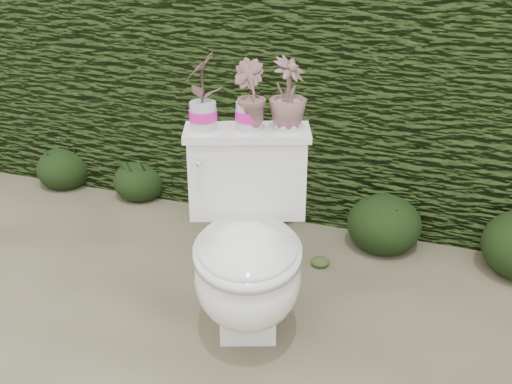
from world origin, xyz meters
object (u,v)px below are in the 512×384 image
(potted_plant_left, at_px, (202,92))
(toilet, at_px, (248,252))
(potted_plant_right, at_px, (288,96))
(potted_plant_center, at_px, (249,98))

(potted_plant_left, bearing_deg, toilet, 54.28)
(potted_plant_right, bearing_deg, potted_plant_center, 126.74)
(potted_plant_left, height_order, potted_plant_center, potted_plant_left)
(potted_plant_center, relative_size, potted_plant_right, 0.96)
(toilet, bearing_deg, potted_plant_center, 87.86)
(potted_plant_left, relative_size, potted_plant_center, 1.17)
(toilet, relative_size, potted_plant_center, 3.10)
(potted_plant_left, height_order, potted_plant_right, potted_plant_left)
(potted_plant_center, height_order, potted_plant_right, potted_plant_right)
(potted_plant_center, xyz_separation_m, potted_plant_right, (0.14, 0.05, 0.01))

